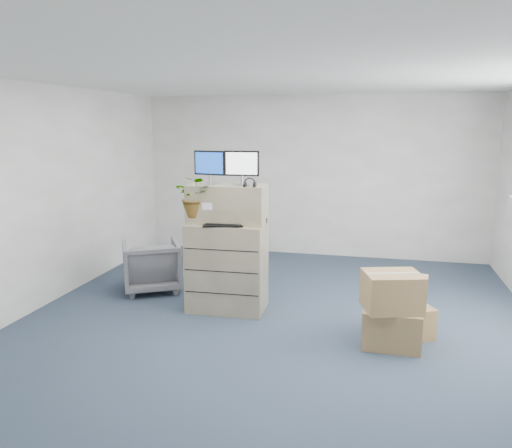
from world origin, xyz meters
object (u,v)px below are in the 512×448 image
object	(u,v)px
keyboard	(223,225)
monitor_right	(242,166)
filing_cabinet_lower	(227,267)
monitor_left	(210,166)
potted_plant	(196,202)
water_bottle	(237,212)
office_chair	(151,263)

from	to	relation	value
keyboard	monitor_right	bearing A→B (deg)	28.51
filing_cabinet_lower	monitor_left	distance (m)	1.27
potted_plant	monitor_right	bearing A→B (deg)	12.13
monitor_right	potted_plant	xyz separation A→B (m)	(-0.55, -0.12, -0.43)
water_bottle	office_chair	size ratio (longest dim) A/B	0.35
water_bottle	office_chair	distance (m)	1.66
monitor_right	monitor_left	bearing A→B (deg)	173.43
filing_cabinet_lower	keyboard	bearing A→B (deg)	-90.29
filing_cabinet_lower	monitor_left	xyz separation A→B (m)	(-0.22, 0.04, 1.25)
keyboard	water_bottle	xyz separation A→B (m)	(0.11, 0.20, 0.12)
monitor_left	water_bottle	distance (m)	0.66
filing_cabinet_lower	potted_plant	distance (m)	0.90
filing_cabinet_lower	monitor_left	bearing A→B (deg)	167.35
water_bottle	potted_plant	size ratio (longest dim) A/B	0.46
filing_cabinet_lower	monitor_right	distance (m)	1.27
monitor_left	water_bottle	xyz separation A→B (m)	(0.34, -0.00, -0.57)
filing_cabinet_lower	keyboard	xyz separation A→B (m)	(0.00, -0.16, 0.56)
office_chair	keyboard	bearing A→B (deg)	124.28
monitor_left	filing_cabinet_lower	bearing A→B (deg)	-0.78
potted_plant	office_chair	bearing A→B (deg)	148.01
potted_plant	keyboard	bearing A→B (deg)	-9.09
keyboard	water_bottle	size ratio (longest dim) A/B	1.76
filing_cabinet_lower	keyboard	size ratio (longest dim) A/B	2.31
monitor_left	keyboard	size ratio (longest dim) A/B	0.87
monitor_right	potted_plant	world-z (taller)	monitor_right
filing_cabinet_lower	monitor_left	size ratio (longest dim) A/B	2.67
keyboard	potted_plant	distance (m)	0.45
filing_cabinet_lower	potted_plant	size ratio (longest dim) A/B	1.88
filing_cabinet_lower	monitor_right	world-z (taller)	monitor_right
monitor_left	water_bottle	size ratio (longest dim) A/B	1.53
potted_plant	monitor_left	bearing A→B (deg)	46.42
monitor_left	potted_plant	world-z (taller)	monitor_left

